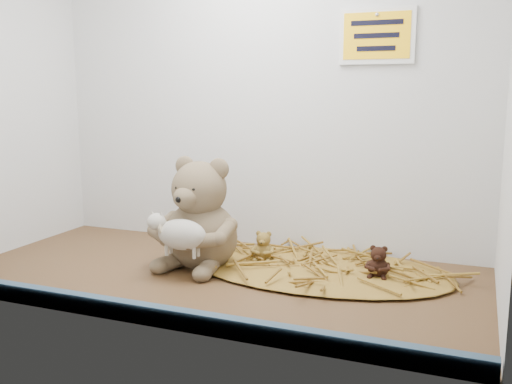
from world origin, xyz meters
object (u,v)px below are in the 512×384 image
at_px(main_teddy, 201,213).
at_px(mini_teddy_brown, 378,260).
at_px(mini_teddy_tan, 264,244).
at_px(toy_lamb, 182,235).

distance_m(main_teddy, mini_teddy_brown, 0.43).
xyz_separation_m(main_teddy, mini_teddy_tan, (0.13, 0.08, -0.08)).
bearing_deg(toy_lamb, mini_teddy_brown, 19.59).
bearing_deg(toy_lamb, mini_teddy_tan, 53.23).
height_order(main_teddy, mini_teddy_tan, main_teddy).
distance_m(mini_teddy_tan, mini_teddy_brown, 0.29).
bearing_deg(mini_teddy_brown, toy_lamb, -163.70).
relative_size(main_teddy, mini_teddy_brown, 3.76).
xyz_separation_m(main_teddy, toy_lamb, (0.00, -0.10, -0.03)).
height_order(main_teddy, mini_teddy_brown, main_teddy).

